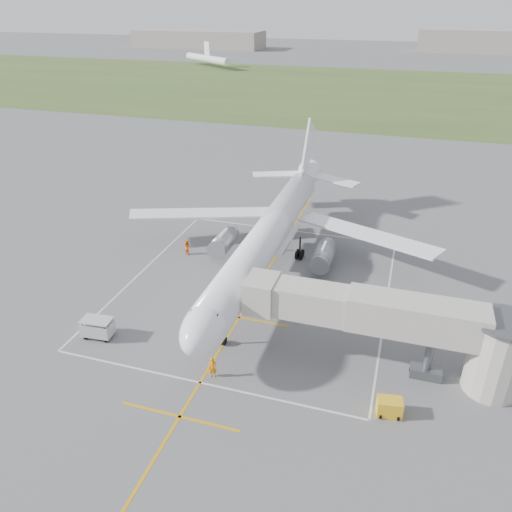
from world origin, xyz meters
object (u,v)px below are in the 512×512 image
(ramp_worker_nose, at_px, (213,367))
(jet_bridge, at_px, (405,326))
(gpu_unit, at_px, (389,407))
(ramp_worker_wing, at_px, (187,247))
(airliner, at_px, (269,235))
(baggage_cart, at_px, (98,328))

(ramp_worker_nose, bearing_deg, jet_bridge, 1.97)
(gpu_unit, distance_m, ramp_worker_wing, 33.04)
(airliner, bearing_deg, gpu_unit, -52.03)
(ramp_worker_nose, bearing_deg, baggage_cart, 152.92)
(gpu_unit, xyz_separation_m, ramp_worker_wing, (-26.10, 20.25, 0.23))
(gpu_unit, bearing_deg, jet_bridge, 76.81)
(jet_bridge, bearing_deg, ramp_worker_nose, -159.98)
(airliner, height_order, jet_bridge, airliner)
(jet_bridge, bearing_deg, airliner, 137.81)
(jet_bridge, bearing_deg, ramp_worker_wing, 150.73)
(baggage_cart, relative_size, ramp_worker_wing, 1.58)
(gpu_unit, relative_size, ramp_worker_nose, 1.07)
(jet_bridge, height_order, ramp_worker_nose, jet_bridge)
(ramp_worker_wing, bearing_deg, ramp_worker_nose, 139.52)
(ramp_worker_nose, bearing_deg, airliner, 74.15)
(airliner, bearing_deg, baggage_cart, -123.38)
(airliner, xyz_separation_m, jet_bridge, (15.72, -14.25, 0.35))
(gpu_unit, distance_m, baggage_cart, 27.10)
(airliner, relative_size, ramp_worker_nose, 24.09)
(ramp_worker_wing, bearing_deg, gpu_unit, 162.14)
(jet_bridge, height_order, gpu_unit, jet_bridge)
(jet_bridge, bearing_deg, gpu_unit, -93.98)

